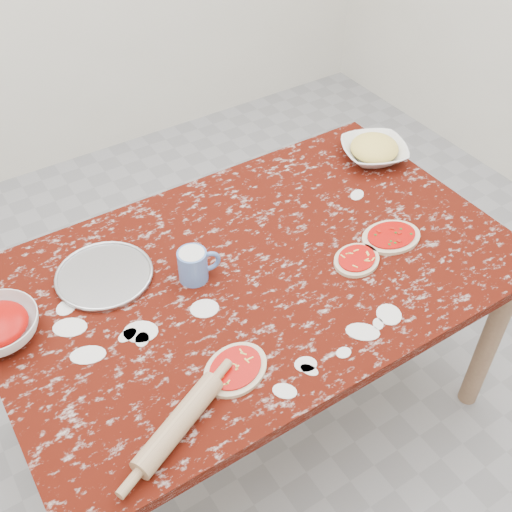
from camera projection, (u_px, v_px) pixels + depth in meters
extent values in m
plane|color=gray|center=(256.00, 405.00, 2.44)|extent=(4.00, 4.00, 0.00)
cube|color=#3B0B04|center=(256.00, 272.00, 1.94)|extent=(1.60, 1.00, 0.04)
cube|color=#917152|center=(256.00, 286.00, 1.98)|extent=(1.50, 0.90, 0.08)
cylinder|color=#917152|center=(490.00, 340.00, 2.22)|extent=(0.07, 0.07, 0.71)
cylinder|color=#917152|center=(17.00, 356.00, 2.17)|extent=(0.07, 0.07, 0.71)
cylinder|color=#917152|center=(342.00, 214.00, 2.73)|extent=(0.07, 0.07, 0.71)
cylinder|color=#B2B2B7|center=(104.00, 276.00, 1.89)|extent=(0.29, 0.29, 0.01)
imported|color=white|center=(374.00, 152.00, 2.33)|extent=(0.31, 0.31, 0.06)
cylinder|color=#5276BD|center=(193.00, 266.00, 1.86)|extent=(0.09, 0.09, 0.10)
torus|color=#5276BD|center=(209.00, 261.00, 1.87)|extent=(0.07, 0.03, 0.07)
cylinder|color=silver|center=(192.00, 257.00, 1.83)|extent=(0.07, 0.07, 0.01)
ellipsoid|color=beige|center=(235.00, 370.00, 1.64)|extent=(0.23, 0.20, 0.01)
ellipsoid|color=red|center=(235.00, 368.00, 1.63)|extent=(0.19, 0.17, 0.00)
ellipsoid|color=beige|center=(357.00, 260.00, 1.94)|extent=(0.19, 0.17, 0.01)
ellipsoid|color=red|center=(357.00, 258.00, 1.93)|extent=(0.16, 0.14, 0.00)
ellipsoid|color=beige|center=(391.00, 237.00, 2.02)|extent=(0.22, 0.18, 0.01)
ellipsoid|color=red|center=(391.00, 235.00, 2.01)|extent=(0.18, 0.14, 0.00)
cylinder|color=tan|center=(179.00, 423.00, 1.49)|extent=(0.29, 0.18, 0.06)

